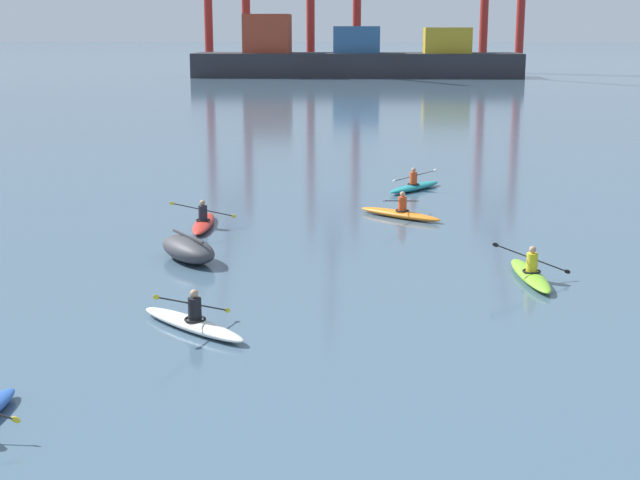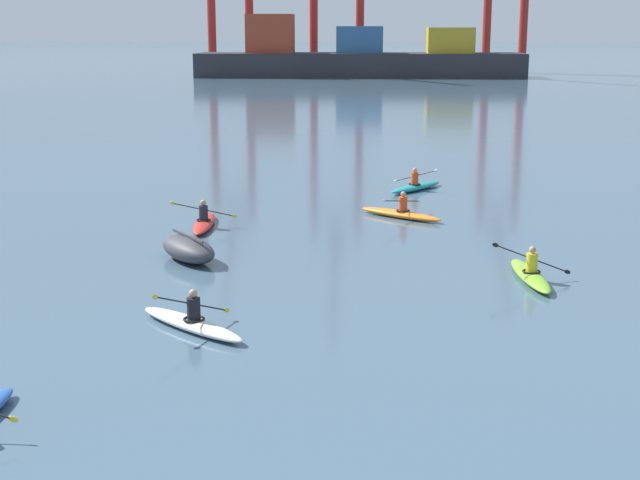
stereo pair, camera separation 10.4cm
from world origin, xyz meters
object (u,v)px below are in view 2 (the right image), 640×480
object	(u,v)px
kayak_lime	(530,274)
kayak_orange	(401,213)
kayak_white	(192,322)
kayak_teal	(416,186)
kayak_red	(204,222)
container_barge	(356,58)
capsized_dinghy	(188,249)

from	to	relation	value
kayak_lime	kayak_orange	xyz separation A→B (m)	(-3.17, 8.09, 0.00)
kayak_white	kayak_teal	bearing A→B (deg)	72.23
kayak_red	kayak_white	bearing A→B (deg)	-81.45
kayak_lime	kayak_teal	size ratio (longest dim) A/B	1.12
kayak_teal	kayak_orange	size ratio (longest dim) A/B	1.00
kayak_lime	kayak_red	size ratio (longest dim) A/B	1.00
kayak_lime	kayak_white	world-z (taller)	kayak_lime
container_barge	kayak_teal	world-z (taller)	container_barge
kayak_lime	kayak_red	distance (m)	11.62
kayak_red	kayak_teal	distance (m)	10.64
kayak_red	kayak_white	world-z (taller)	kayak_white
kayak_teal	container_barge	bearing A→B (deg)	92.44
kayak_lime	kayak_white	xyz separation A→B (m)	(-8.24, -4.54, -0.00)
container_barge	kayak_red	world-z (taller)	container_barge
container_barge	kayak_red	distance (m)	95.37
kayak_red	kayak_orange	world-z (taller)	same
kayak_lime	kayak_red	xyz separation A→B (m)	(-9.85, 6.17, -0.00)
kayak_red	kayak_teal	bearing A→B (deg)	45.40
container_barge	kayak_lime	distance (m)	101.65
kayak_white	kayak_orange	distance (m)	13.61
capsized_dinghy	kayak_lime	bearing A→B (deg)	-9.60
kayak_orange	capsized_dinghy	bearing A→B (deg)	-134.29
container_barge	kayak_lime	bearing A→B (deg)	-86.55
capsized_dinghy	kayak_white	distance (m)	6.28
kayak_white	kayak_orange	xyz separation A→B (m)	(5.07, 12.63, 0.00)
kayak_lime	kayak_orange	world-z (taller)	kayak_lime
capsized_dinghy	kayak_lime	world-z (taller)	kayak_lime
kayak_red	kayak_orange	bearing A→B (deg)	16.08
kayak_lime	kayak_orange	bearing A→B (deg)	111.42
kayak_white	kayak_lime	bearing A→B (deg)	28.87
container_barge	kayak_orange	world-z (taller)	container_barge
kayak_red	container_barge	bearing A→B (deg)	87.75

